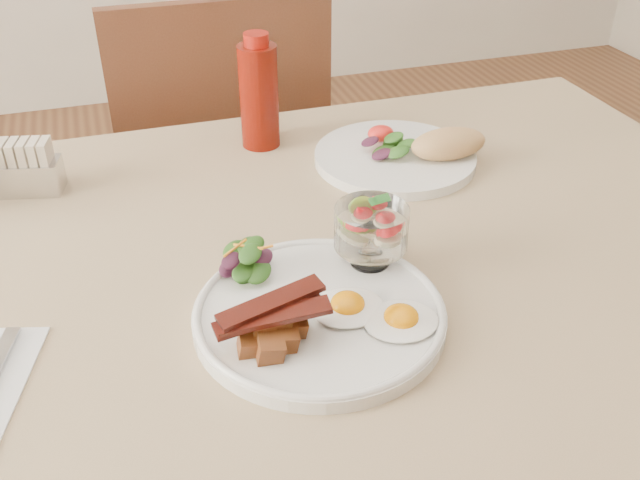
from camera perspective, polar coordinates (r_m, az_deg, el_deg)
table at (r=0.96m, az=-0.91°, el=-5.26°), size 1.33×0.88×0.75m
chair_far at (r=1.58m, az=-7.94°, el=5.19°), size 0.42×0.42×0.93m
main_plate at (r=0.79m, az=-0.05°, el=-6.02°), size 0.28×0.28×0.02m
fried_eggs at (r=0.78m, az=4.34°, el=-5.79°), size 0.13×0.12×0.02m
bacon_potato_pile at (r=0.73m, az=-3.92°, el=-6.88°), size 0.12×0.07×0.05m
side_salad at (r=0.83m, az=-5.82°, el=-1.68°), size 0.07×0.07×0.04m
fruit_cup at (r=0.84m, az=4.12°, el=0.99°), size 0.09×0.09×0.09m
second_plate at (r=1.12m, az=7.02°, el=6.95°), size 0.26×0.25×0.06m
ketchup_bottle at (r=1.15m, az=-4.91°, el=11.53°), size 0.08×0.08×0.18m
hot_sauce_bottle at (r=1.18m, az=-4.33°, el=10.93°), size 0.04×0.04×0.13m
sugar_caddy at (r=1.11m, az=-22.26°, el=5.22°), size 0.10×0.07×0.08m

